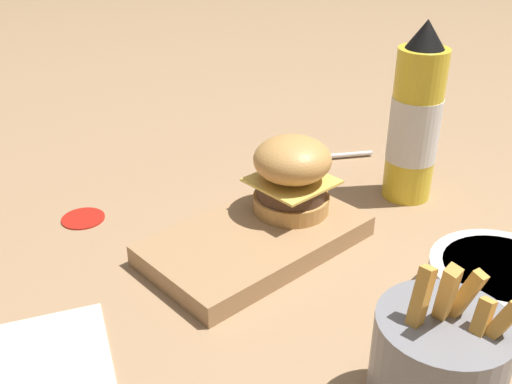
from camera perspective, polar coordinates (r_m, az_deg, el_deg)
The scene contains 9 objects.
ground_plane at distance 0.70m, azimuth 5.27°, elevation -5.10°, with size 6.00×6.00×0.00m, color #9E7A56.
serving_board at distance 0.69m, azimuth 0.00°, elevation -4.60°, with size 0.25×0.14×0.02m.
burger at distance 0.70m, azimuth 3.45°, elevation 1.65°, with size 0.09×0.09×0.09m.
ketchup_bottle at distance 0.79m, azimuth 14.85°, elevation 6.53°, with size 0.06×0.06×0.23m.
fries_basket at distance 0.50m, azimuth 16.90°, elevation -15.62°, with size 0.10×0.10×0.15m.
side_bowl at distance 0.64m, azimuth 22.14°, elevation -8.12°, with size 0.14×0.14×0.04m.
spoon at distance 0.90m, azimuth 4.38°, elevation 3.21°, with size 0.14×0.09×0.01m.
ketchup_puddle at distance 0.78m, azimuth -16.15°, elevation -2.38°, with size 0.05×0.05×0.00m.
parchment_square at distance 0.58m, azimuth -20.19°, elevation -14.90°, with size 0.16×0.16×0.00m.
Camera 1 is at (-0.44, -0.39, 0.38)m, focal length 42.00 mm.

